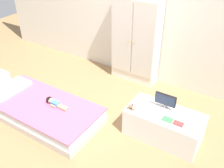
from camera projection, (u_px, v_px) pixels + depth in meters
ground_plane at (89, 120)px, 3.80m from camera, size 10.00×10.00×0.02m
back_wall at (142, 3)px, 4.18m from camera, size 6.40×0.05×2.70m
bed at (43, 110)px, 3.78m from camera, size 1.76×0.86×0.24m
pillow at (10, 88)px, 4.00m from camera, size 0.32×0.61×0.05m
doll at (53, 102)px, 3.69m from camera, size 0.39×0.14×0.10m
wardrobe at (136, 39)px, 4.34m from camera, size 0.82×0.30×1.58m
tv_stand at (164, 125)px, 3.40m from camera, size 0.99×0.50×0.40m
tv_monitor at (165, 100)px, 3.30m from camera, size 0.28×0.10×0.22m
rocking_horse_toy at (132, 106)px, 3.32m from camera, size 0.10×0.04×0.12m
book_green at (168, 120)px, 3.17m from camera, size 0.13×0.09×0.02m
book_red at (178, 124)px, 3.11m from camera, size 0.12×0.09×0.01m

